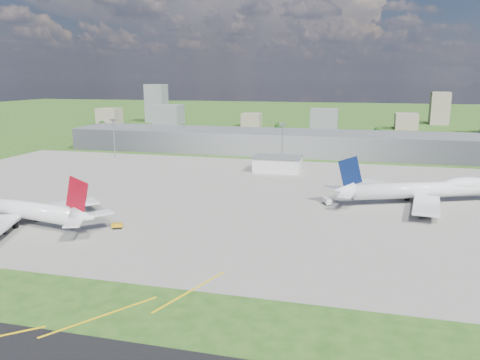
% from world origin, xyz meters
% --- Properties ---
extents(ground, '(1400.00, 1400.00, 0.00)m').
position_xyz_m(ground, '(0.00, 150.00, 0.00)').
color(ground, '#244B17').
rests_on(ground, ground).
extents(apron, '(360.00, 190.00, 0.08)m').
position_xyz_m(apron, '(10.00, 40.00, 0.04)').
color(apron, gray).
rests_on(apron, ground).
extents(terminal, '(300.00, 42.00, 15.00)m').
position_xyz_m(terminal, '(0.00, 165.00, 7.50)').
color(terminal, gray).
rests_on(terminal, ground).
extents(ops_building, '(26.00, 16.00, 8.00)m').
position_xyz_m(ops_building, '(10.00, 100.00, 4.00)').
color(ops_building, silver).
rests_on(ops_building, ground).
extents(mast_west, '(3.50, 2.00, 25.90)m').
position_xyz_m(mast_west, '(-100.00, 115.00, 17.71)').
color(mast_west, gray).
rests_on(mast_west, ground).
extents(mast_center, '(3.50, 2.00, 25.90)m').
position_xyz_m(mast_center, '(10.00, 115.00, 17.71)').
color(mast_center, gray).
rests_on(mast_center, ground).
extents(airliner_red_twin, '(73.02, 56.25, 20.12)m').
position_xyz_m(airliner_red_twin, '(-64.63, -18.84, 5.36)').
color(airliner_red_twin, silver).
rests_on(airliner_red_twin, ground).
extents(airliner_blue_quad, '(76.54, 58.25, 20.96)m').
position_xyz_m(airliner_blue_quad, '(83.05, 48.13, 5.82)').
color(airliner_blue_quad, silver).
rests_on(airliner_blue_quad, ground).
extents(tug_yellow, '(4.36, 3.56, 1.87)m').
position_xyz_m(tug_yellow, '(-27.18, -15.36, 0.97)').
color(tug_yellow, '#CF990C').
rests_on(tug_yellow, ground).
extents(van_white_near, '(4.28, 5.83, 2.70)m').
position_xyz_m(van_white_near, '(42.18, 35.30, 1.36)').
color(van_white_near, silver).
rests_on(van_white_near, ground).
extents(bldg_far_w, '(24.00, 20.00, 18.00)m').
position_xyz_m(bldg_far_w, '(-220.00, 320.00, 9.00)').
color(bldg_far_w, gray).
rests_on(bldg_far_w, ground).
extents(bldg_w, '(28.00, 22.00, 24.00)m').
position_xyz_m(bldg_w, '(-140.00, 300.00, 12.00)').
color(bldg_w, slate).
rests_on(bldg_w, ground).
extents(bldg_cw, '(20.00, 18.00, 14.00)m').
position_xyz_m(bldg_cw, '(-60.00, 340.00, 7.00)').
color(bldg_cw, gray).
rests_on(bldg_cw, ground).
extents(bldg_c, '(26.00, 20.00, 22.00)m').
position_xyz_m(bldg_c, '(20.00, 310.00, 11.00)').
color(bldg_c, slate).
rests_on(bldg_c, ground).
extents(bldg_ce, '(22.00, 24.00, 16.00)m').
position_xyz_m(bldg_ce, '(100.00, 350.00, 8.00)').
color(bldg_ce, gray).
rests_on(bldg_ce, ground).
extents(bldg_tall_w, '(22.00, 20.00, 44.00)m').
position_xyz_m(bldg_tall_w, '(-180.00, 360.00, 22.00)').
color(bldg_tall_w, slate).
rests_on(bldg_tall_w, ground).
extents(bldg_tall_e, '(20.00, 18.00, 36.00)m').
position_xyz_m(bldg_tall_e, '(140.00, 410.00, 18.00)').
color(bldg_tall_e, gray).
rests_on(bldg_tall_e, ground).
extents(tree_far_w, '(7.20, 7.20, 8.80)m').
position_xyz_m(tree_far_w, '(-200.00, 270.00, 5.18)').
color(tree_far_w, '#382314').
rests_on(tree_far_w, ground).
extents(tree_w, '(6.75, 6.75, 8.25)m').
position_xyz_m(tree_w, '(-110.00, 265.00, 4.86)').
color(tree_w, '#382314').
rests_on(tree_w, ground).
extents(tree_c, '(8.10, 8.10, 9.90)m').
position_xyz_m(tree_c, '(-20.00, 280.00, 5.84)').
color(tree_c, '#382314').
rests_on(tree_c, ground).
extents(tree_e, '(7.65, 7.65, 9.35)m').
position_xyz_m(tree_e, '(70.00, 275.00, 5.51)').
color(tree_e, '#382314').
rests_on(tree_e, ground).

